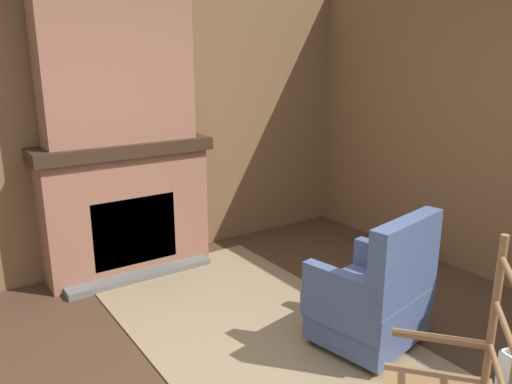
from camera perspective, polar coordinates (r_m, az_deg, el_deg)
wood_panel_wall_left at (r=4.68m, az=-16.05°, el=7.43°), size 0.06×5.67×2.65m
fireplace_hearth at (r=4.63m, az=-14.49°, el=-1.82°), size 0.57×1.55×1.20m
chimney_breast at (r=4.45m, az=-15.71°, el=14.68°), size 0.32×1.28×1.43m
area_rug at (r=3.62m, az=1.86°, el=-16.66°), size 3.29×1.59×0.01m
armchair at (r=3.49m, az=13.34°, el=-11.79°), size 0.73×0.78×0.96m
firewood_stack at (r=4.92m, az=16.20°, el=-7.10°), size 0.37×0.47×0.21m
oil_lamp_vase at (r=4.45m, az=-18.28°, el=6.49°), size 0.11×0.11×0.28m
storage_case at (r=4.69m, az=-10.19°, el=7.07°), size 0.17×0.22×0.14m
decorative_plate_on_mantel at (r=4.54m, az=-15.46°, el=7.45°), size 0.08×0.30×0.30m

